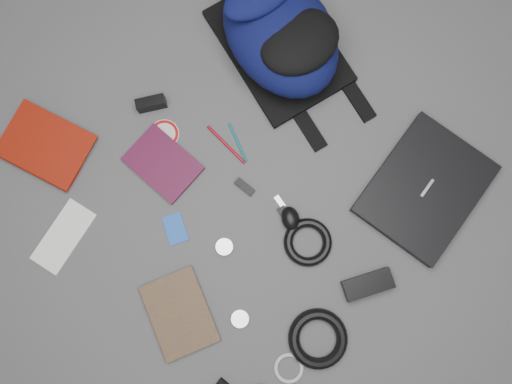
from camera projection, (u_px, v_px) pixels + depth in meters
ground at (256, 193)px, 1.48m from camera, size 4.00×4.00×0.00m
backpack at (280, 34)px, 1.44m from camera, size 0.37×0.50×0.19m
laptop at (425, 189)px, 1.46m from camera, size 0.43×0.37×0.04m
textbook_red at (30, 173)px, 1.47m from camera, size 0.28×0.31×0.03m
comic_book at (152, 325)px, 1.42m from camera, size 0.22×0.26×0.02m
envelope at (63, 236)px, 1.46m from camera, size 0.23×0.16×0.00m
dvd_case at (163, 164)px, 1.48m from camera, size 0.18×0.23×0.02m
compact_camera at (151, 104)px, 1.49m from camera, size 0.09×0.06×0.05m
sticker_disc at (164, 134)px, 1.50m from camera, size 0.11×0.11×0.00m
pen_teal at (238, 143)px, 1.50m from camera, size 0.04×0.13×0.01m
pen_red at (226, 145)px, 1.50m from camera, size 0.03×0.16×0.01m
id_badge at (175, 229)px, 1.46m from camera, size 0.08×0.10×0.00m
usb_black at (245, 187)px, 1.48m from camera, size 0.04×0.07×0.01m
usb_silver at (280, 202)px, 1.47m from camera, size 0.02×0.04×0.01m
key_fob at (284, 213)px, 1.47m from camera, size 0.03×0.04×0.01m
mouse at (291, 219)px, 1.45m from camera, size 0.08×0.09×0.04m
headphone_left at (224, 247)px, 1.45m from camera, size 0.05×0.05×0.01m
headphone_right at (240, 319)px, 1.42m from camera, size 0.05×0.05×0.01m
cable_coil at (308, 242)px, 1.45m from camera, size 0.17×0.17×0.03m
power_brick at (368, 284)px, 1.43m from camera, size 0.15×0.10×0.03m
power_cord_coil at (318, 339)px, 1.41m from camera, size 0.21×0.21×0.03m
white_cable_coil at (289, 368)px, 1.41m from camera, size 0.09×0.09×0.01m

